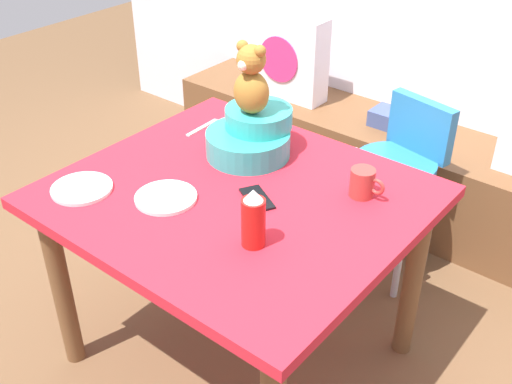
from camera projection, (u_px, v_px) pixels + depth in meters
ground_plane at (240, 352)px, 2.43m from camera, size 8.00×8.00×0.00m
window_bench at (401, 173)px, 3.13m from camera, size 2.60×0.44×0.46m
pillow_floral_left at (287, 56)px, 3.25m from camera, size 0.44×0.15×0.44m
book_stack at (392, 119)px, 3.03m from camera, size 0.20×0.14×0.08m
dining_table at (237, 218)px, 2.09m from camera, size 1.13×1.01×0.74m
highchair at (397, 168)px, 2.60m from camera, size 0.39×0.50×0.79m
infant_seat_teal at (252, 135)px, 2.22m from camera, size 0.30×0.33×0.16m
teddy_bear at (251, 81)px, 2.10m from camera, size 0.13×0.12×0.25m
ketchup_bottle at (253, 219)px, 1.75m from camera, size 0.07×0.07×0.18m
coffee_mug at (363, 183)px, 1.99m from camera, size 0.12×0.08×0.09m
dinner_plate_near at (82, 188)px, 2.04m from camera, size 0.20×0.20×0.01m
dinner_plate_far at (166, 197)px, 1.99m from camera, size 0.20×0.20×0.01m
cell_phone at (257, 199)px, 1.99m from camera, size 0.16×0.13×0.01m
table_fork at (202, 128)px, 2.42m from camera, size 0.02×0.17×0.01m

